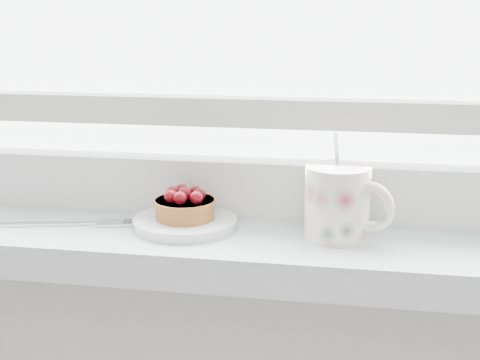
% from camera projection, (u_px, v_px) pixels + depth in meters
% --- Properties ---
extents(saucer, '(0.12, 0.12, 0.01)m').
position_uv_depth(saucer, '(185.00, 223.00, 0.79)').
color(saucer, silver).
rests_on(saucer, windowsill).
extents(raspberry_tart, '(0.07, 0.07, 0.04)m').
position_uv_depth(raspberry_tart, '(185.00, 205.00, 0.79)').
color(raspberry_tart, brown).
rests_on(raspberry_tart, saucer).
extents(floral_mug, '(0.11, 0.10, 0.12)m').
position_uv_depth(floral_mug, '(340.00, 201.00, 0.75)').
color(floral_mug, white).
rests_on(floral_mug, windowsill).
extents(fork, '(0.21, 0.07, 0.00)m').
position_uv_depth(fork, '(65.00, 223.00, 0.80)').
color(fork, silver).
rests_on(fork, windowsill).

